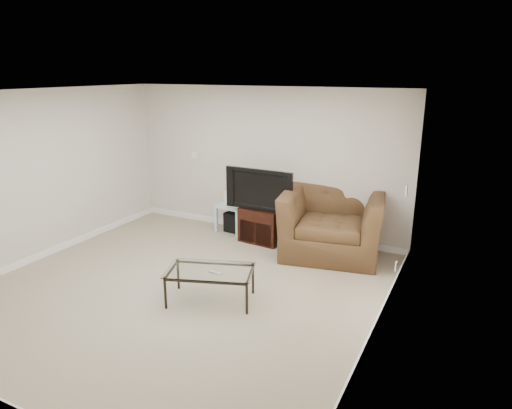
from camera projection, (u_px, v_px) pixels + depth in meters
The scene contains 18 objects.
floor at pixel (181, 289), 5.96m from camera, with size 5.00×5.00×0.00m, color tan.
ceiling at pixel (171, 92), 5.25m from camera, with size 5.00×5.00×0.00m, color white.
wall_back at pixel (264, 162), 7.75m from camera, with size 5.00×0.02×2.50m, color silver.
wall_left at pixel (37, 176), 6.68m from camera, with size 0.02×5.00×2.50m, color silver.
wall_right at pixel (382, 227), 4.54m from camera, with size 0.02×5.00×2.50m, color silver.
plate_back at pixel (195, 155), 8.34m from camera, with size 0.12×0.02×0.12m, color white.
plate_right_switch at pixel (407, 190), 5.91m from camera, with size 0.02×0.09×0.13m, color white.
plate_right_outlet at pixel (396, 266), 5.93m from camera, with size 0.02×0.08×0.12m, color white.
tv_stand at pixel (263, 225), 7.55m from camera, with size 0.69×0.48×0.58m, color black, non-canonical shape.
dvd_player at pixel (262, 214), 7.47m from camera, with size 0.36×0.25×0.05m, color black.
television at pixel (262, 188), 7.35m from camera, with size 1.09×0.22×0.68m, color black.
side_table at pixel (235, 218), 8.05m from camera, with size 0.51×0.51×0.49m, color silver, non-canonical shape.
subwoofer at pixel (237, 221), 8.07m from camera, with size 0.34×0.34×0.34m, color black.
game_console at pixel (228, 197), 7.99m from camera, with size 0.05×0.16×0.23m, color white.
game_case at pixel (237, 200), 7.90m from camera, with size 0.05×0.14×0.20m, color silver.
recliner at pixel (333, 213), 6.94m from camera, with size 1.51×0.98×1.32m, color #4A391B.
coffee_table at pixel (211, 285), 5.60m from camera, with size 1.05×0.60×0.41m, color black, non-canonical shape.
remote at pixel (215, 273), 5.45m from camera, with size 0.17×0.05×0.02m, color #B2B2B7.
Camera 1 is at (3.30, -4.39, 2.75)m, focal length 32.00 mm.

